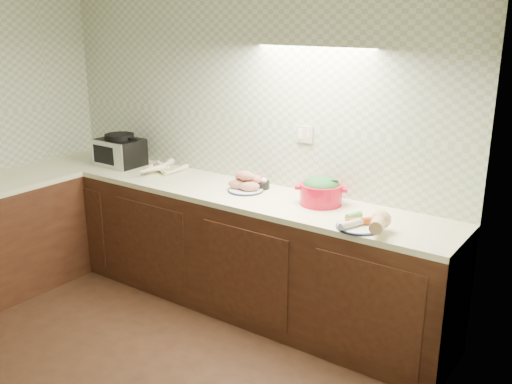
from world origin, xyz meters
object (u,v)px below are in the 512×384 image
Objects in this scene: parsnip_pile at (157,168)px; onion_bowl at (260,183)px; toaster_oven at (120,151)px; dutch_oven at (321,190)px; sweet_potato_plate at (246,184)px; veg_plate at (369,222)px.

onion_bowl is (0.94, 0.11, 0.01)m from parsnip_pile.
dutch_oven is (1.91, 0.06, -0.03)m from toaster_oven.
onion_bowl is at bearing 149.99° from dutch_oven.
parsnip_pile is 1.72× the size of sweet_potato_plate.
sweet_potato_plate is at bearing 161.43° from dutch_oven.
onion_bowl is at bearing 69.85° from sweet_potato_plate.
dutch_oven is (0.59, 0.05, 0.04)m from sweet_potato_plate.
onion_bowl reaches higher than parsnip_pile.
dutch_oven is at bearing 1.61° from parsnip_pile.
toaster_oven is at bearing 175.53° from veg_plate.
veg_plate is (1.02, -0.32, 0.01)m from onion_bowl.
sweet_potato_plate is 1.82× the size of onion_bowl.
veg_plate is (2.38, -0.19, -0.08)m from toaster_oven.
onion_bowl is 1.07m from veg_plate.
toaster_oven is 2.39m from veg_plate.
parsnip_pile is at bearing 173.95° from veg_plate.
toaster_oven is at bearing -174.51° from onion_bowl.
veg_plate is (0.47, -0.25, -0.05)m from dutch_oven.
dutch_oven is at bearing -6.82° from onion_bowl.
sweet_potato_plate is 0.79× the size of veg_plate.
sweet_potato_plate reaches higher than onion_bowl.
veg_plate is at bearing -6.05° from parsnip_pile.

